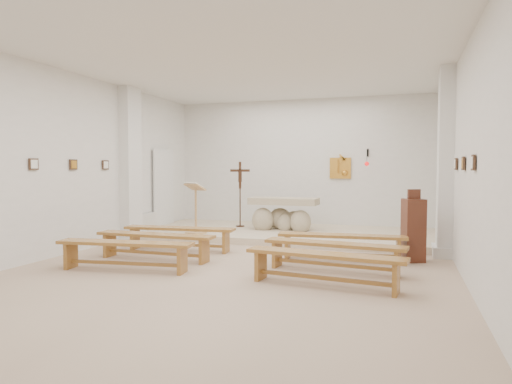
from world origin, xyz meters
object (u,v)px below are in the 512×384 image
(crucifix_stand, at_px, (240,189))
(donation_pedestal, at_px, (413,230))
(altar, at_px, (283,216))
(lectern, at_px, (195,208))
(bench_left_second, at_px, (155,240))
(bench_right_second, at_px, (334,250))
(bench_right_third, at_px, (324,261))
(bench_right_front, at_px, (342,241))
(bench_left_front, at_px, (179,233))
(bench_left_third, at_px, (125,249))

(crucifix_stand, relative_size, donation_pedestal, 1.30)
(donation_pedestal, bearing_deg, altar, 123.04)
(lectern, relative_size, bench_left_second, 0.53)
(crucifix_stand, relative_size, bench_right_second, 0.73)
(lectern, xyz_separation_m, bench_right_third, (3.47, -3.17, -0.38))
(crucifix_stand, height_order, bench_right_front, crucifix_stand)
(altar, height_order, donation_pedestal, donation_pedestal)
(altar, bearing_deg, bench_left_front, -118.08)
(bench_left_front, height_order, bench_right_second, same)
(bench_right_front, relative_size, bench_right_second, 1.00)
(altar, height_order, bench_right_third, altar)
(crucifix_stand, distance_m, bench_left_second, 3.85)
(altar, relative_size, lectern, 1.41)
(bench_right_front, relative_size, bench_left_third, 1.00)
(crucifix_stand, bearing_deg, bench_left_third, -112.28)
(bench_left_second, height_order, bench_right_third, same)
(altar, bearing_deg, lectern, -141.67)
(altar, xyz_separation_m, crucifix_stand, (-1.19, 0.22, 0.63))
(lectern, xyz_separation_m, bench_right_front, (3.47, -1.30, -0.38))
(bench_right_front, distance_m, bench_left_third, 3.71)
(altar, xyz_separation_m, bench_right_front, (1.75, -2.61, -0.12))
(lectern, height_order, donation_pedestal, lectern)
(donation_pedestal, relative_size, bench_right_second, 0.56)
(bench_left_second, relative_size, bench_left_third, 0.99)
(bench_left_second, bearing_deg, bench_right_front, 16.88)
(crucifix_stand, bearing_deg, bench_left_second, -113.08)
(bench_right_second, bearing_deg, crucifix_stand, 134.75)
(lectern, bearing_deg, bench_left_second, -64.30)
(bench_left_second, bearing_deg, bench_right_second, 0.65)
(lectern, xyz_separation_m, bench_left_front, (0.27, -1.30, -0.38))
(donation_pedestal, xyz_separation_m, bench_right_third, (-1.21, -2.21, -0.21))
(bench_left_second, xyz_separation_m, bench_right_second, (3.21, 0.00, 0.00))
(crucifix_stand, bearing_deg, bench_right_front, -62.94)
(bench_left_second, bearing_deg, altar, 68.35)
(bench_left_second, distance_m, bench_right_second, 3.21)
(bench_right_front, height_order, bench_right_third, same)
(altar, distance_m, crucifix_stand, 1.37)
(crucifix_stand, xyz_separation_m, bench_right_front, (2.94, -2.83, -0.76))
(bench_left_front, distance_m, bench_left_third, 1.87)
(bench_right_front, distance_m, bench_left_second, 3.34)
(bench_right_third, bearing_deg, bench_left_front, 157.05)
(bench_left_front, bearing_deg, lectern, 96.54)
(donation_pedestal, bearing_deg, bench_left_second, 176.56)
(donation_pedestal, bearing_deg, bench_right_third, -138.28)
(crucifix_stand, distance_m, bench_right_second, 4.84)
(crucifix_stand, height_order, bench_left_second, crucifix_stand)
(crucifix_stand, height_order, bench_right_third, crucifix_stand)
(bench_right_front, height_order, bench_left_third, same)
(bench_left_second, xyz_separation_m, bench_left_third, (0.00, -0.93, 0.00))
(donation_pedestal, height_order, bench_right_front, donation_pedestal)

